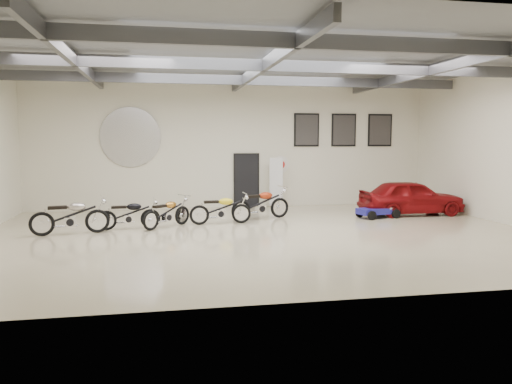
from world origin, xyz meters
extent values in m
cube|color=#C3BA95|center=(0.00, 0.00, 0.00)|extent=(16.00, 12.00, 0.01)
cube|color=gray|center=(0.00, 0.00, 5.00)|extent=(16.00, 12.00, 0.01)
cube|color=silver|center=(0.00, 6.00, 2.50)|extent=(16.00, 0.02, 5.00)
cube|color=black|center=(0.50, 5.95, 1.05)|extent=(0.92, 0.08, 2.10)
imported|color=maroon|center=(6.00, 2.74, 0.63)|extent=(1.57, 3.74, 1.27)
camera|label=1|loc=(-2.83, -13.80, 2.70)|focal=35.00mm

